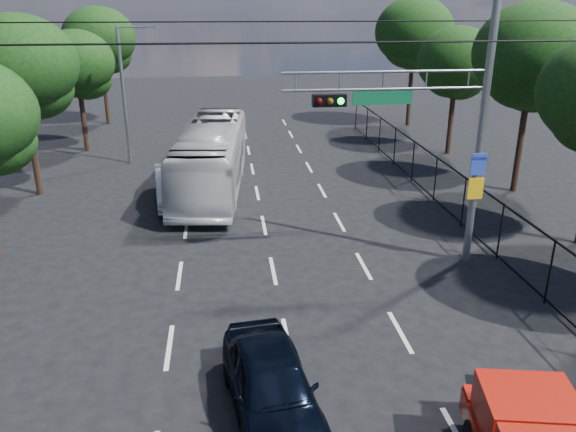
{
  "coord_description": "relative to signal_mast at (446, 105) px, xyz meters",
  "views": [
    {
      "loc": [
        -1.41,
        -8.31,
        8.12
      ],
      "look_at": [
        0.2,
        5.59,
        2.8
      ],
      "focal_mm": 35.0,
      "sensor_mm": 36.0,
      "label": 1
    }
  ],
  "objects": [
    {
      "name": "lane_markings",
      "position": [
        -5.28,
        6.01,
        -5.24
      ],
      "size": [
        6.12,
        38.0,
        0.01
      ],
      "color": "beige",
      "rests_on": "ground"
    },
    {
      "name": "signal_mast",
      "position": [
        0.0,
        0.0,
        0.0
      ],
      "size": [
        6.43,
        0.39,
        9.5
      ],
      "color": "slate",
      "rests_on": "ground"
    },
    {
      "name": "streetlight_left",
      "position": [
        -11.62,
        14.01,
        -1.3
      ],
      "size": [
        2.09,
        0.22,
        7.08
      ],
      "color": "slate",
      "rests_on": "ground"
    },
    {
      "name": "utility_wires",
      "position": [
        -5.28,
        0.84,
        1.99
      ],
      "size": [
        22.0,
        5.04,
        0.74
      ],
      "color": "black",
      "rests_on": "ground"
    },
    {
      "name": "fence_right",
      "position": [
        2.32,
        4.18,
        -4.21
      ],
      "size": [
        0.06,
        34.03,
        2.0
      ],
      "color": "black",
      "rests_on": "ground"
    },
    {
      "name": "tree_right_c",
      "position": [
        6.53,
        7.03,
        0.49
      ],
      "size": [
        5.1,
        5.1,
        8.29
      ],
      "color": "black",
      "rests_on": "ground"
    },
    {
      "name": "tree_right_d",
      "position": [
        6.13,
        14.03,
        -0.39
      ],
      "size": [
        4.32,
        4.32,
        7.02
      ],
      "color": "black",
      "rests_on": "ground"
    },
    {
      "name": "tree_right_e",
      "position": [
        6.33,
        22.03,
        0.69
      ],
      "size": [
        5.28,
        5.28,
        8.58
      ],
      "color": "black",
      "rests_on": "ground"
    },
    {
      "name": "tree_left_c",
      "position": [
        -15.07,
        9.03,
        0.15
      ],
      "size": [
        4.8,
        4.8,
        7.8
      ],
      "color": "black",
      "rests_on": "ground"
    },
    {
      "name": "tree_left_d",
      "position": [
        -14.67,
        17.03,
        -0.52
      ],
      "size": [
        4.2,
        4.2,
        6.83
      ],
      "color": "black",
      "rests_on": "ground"
    },
    {
      "name": "tree_left_e",
      "position": [
        -14.87,
        25.03,
        0.29
      ],
      "size": [
        4.92,
        4.92,
        7.99
      ],
      "color": "black",
      "rests_on": "ground"
    },
    {
      "name": "navy_hatchback",
      "position": [
        -5.93,
        -6.72,
        -4.51
      ],
      "size": [
        2.23,
        4.46,
        1.46
      ],
      "primitive_type": "imported",
      "rotation": [
        0.0,
        0.0,
        0.12
      ],
      "color": "black",
      "rests_on": "ground"
    },
    {
      "name": "white_bus",
      "position": [
        -7.28,
        8.86,
        -3.72
      ],
      "size": [
        3.58,
        11.12,
        3.04
      ],
      "primitive_type": "imported",
      "rotation": [
        0.0,
        0.0,
        -0.09
      ],
      "color": "silver",
      "rests_on": "ground"
    },
    {
      "name": "white_van",
      "position": [
        -8.87,
        7.24,
        -4.48
      ],
      "size": [
        2.15,
        4.78,
        1.52
      ],
      "primitive_type": "imported",
      "rotation": [
        0.0,
        0.0,
        0.12
      ],
      "color": "silver",
      "rests_on": "ground"
    }
  ]
}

